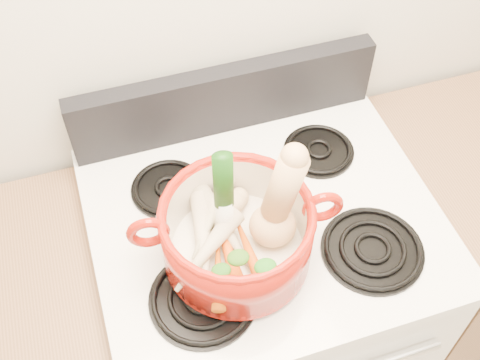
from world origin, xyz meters
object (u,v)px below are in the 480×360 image
object	(u,v)px
dutch_oven	(237,234)
squash	(274,202)
leek	(224,198)
stove_body	(259,313)

from	to	relation	value
dutch_oven	squash	distance (m)	0.11
squash	leek	world-z (taller)	leek
stove_body	dutch_oven	bearing A→B (deg)	-137.08
stove_body	dutch_oven	distance (m)	0.60
squash	stove_body	bearing A→B (deg)	95.53
stove_body	leek	xyz separation A→B (m)	(-0.11, -0.05, 0.67)
squash	dutch_oven	bearing A→B (deg)	-164.53
dutch_oven	squash	xyz separation A→B (m)	(0.08, -0.00, 0.08)
stove_body	squash	xyz separation A→B (m)	(-0.02, -0.09, 0.66)
stove_body	leek	world-z (taller)	leek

